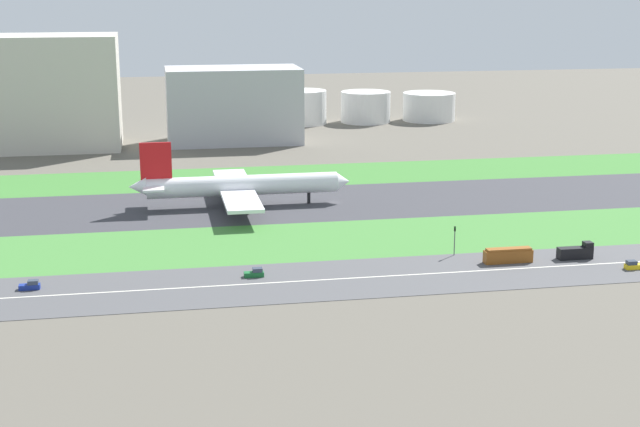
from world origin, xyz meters
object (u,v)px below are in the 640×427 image
(car_4, at_px, (634,265))
(hangar_building, at_px, (233,105))
(fuel_tank_centre, at_px, (366,107))
(truck_0, at_px, (576,252))
(terminal_building, at_px, (55,92))
(fuel_tank_east, at_px, (429,107))
(car_1, at_px, (255,273))
(car_3, at_px, (30,286))
(airliner, at_px, (237,186))
(bus_0, at_px, (508,255))
(fuel_tank_west, at_px, (302,107))
(traffic_light, at_px, (455,238))

(car_4, relative_size, hangar_building, 0.08)
(car_4, xyz_separation_m, fuel_tank_centre, (-8.00, 237.00, 6.32))
(truck_0, distance_m, fuel_tank_centre, 227.07)
(terminal_building, relative_size, fuel_tank_east, 1.99)
(hangar_building, xyz_separation_m, fuel_tank_east, (97.64, 45.00, -8.69))
(car_4, height_order, car_1, same)
(truck_0, relative_size, car_3, 1.91)
(fuel_tank_centre, bearing_deg, fuel_tank_east, 0.00)
(airliner, relative_size, hangar_building, 1.19)
(bus_0, distance_m, terminal_building, 218.07)
(car_1, distance_m, fuel_tank_west, 232.15)
(truck_0, distance_m, fuel_tank_east, 229.39)
(traffic_light, bearing_deg, fuel_tank_centre, 82.41)
(car_4, xyz_separation_m, terminal_building, (-144.99, 192.00, 21.32))
(hangar_building, bearing_deg, airliner, -94.69)
(car_4, height_order, traffic_light, traffic_light)
(truck_0, bearing_deg, fuel_tank_west, 97.25)
(bus_0, relative_size, car_1, 2.64)
(truck_0, height_order, car_3, truck_0)
(car_3, height_order, fuel_tank_west, fuel_tank_west)
(airliner, height_order, terminal_building, terminal_building)
(car_3, height_order, hangar_building, hangar_building)
(fuel_tank_west, relative_size, fuel_tank_east, 0.90)
(airliner, bearing_deg, hangar_building, 85.31)
(car_3, relative_size, fuel_tank_east, 0.18)
(hangar_building, relative_size, fuel_tank_west, 2.42)
(car_4, xyz_separation_m, bus_0, (-26.60, 10.00, 0.90))
(fuel_tank_west, relative_size, fuel_tank_centre, 0.96)
(truck_0, bearing_deg, car_3, 180.00)
(terminal_building, bearing_deg, hangar_building, 0.00)
(traffic_light, distance_m, fuel_tank_west, 219.04)
(traffic_light, distance_m, fuel_tank_east, 227.17)
(truck_0, height_order, car_1, truck_0)
(truck_0, height_order, fuel_tank_centre, fuel_tank_centre)
(fuel_tank_east, bearing_deg, car_3, -124.86)
(fuel_tank_centre, bearing_deg, airliner, -115.50)
(car_1, height_order, fuel_tank_west, fuel_tank_west)
(fuel_tank_centre, relative_size, fuel_tank_east, 0.94)
(car_1, bearing_deg, car_3, 180.00)
(hangar_building, distance_m, fuel_tank_east, 107.86)
(traffic_light, relative_size, terminal_building, 0.14)
(bus_0, distance_m, traffic_light, 13.48)
(fuel_tank_west, bearing_deg, traffic_light, -89.68)
(hangar_building, bearing_deg, fuel_tank_centre, 34.09)
(airliner, bearing_deg, fuel_tank_east, 56.06)
(car_3, relative_size, fuel_tank_west, 0.20)
(traffic_light, relative_size, hangar_building, 0.13)
(terminal_building, distance_m, fuel_tank_centre, 144.97)
(truck_0, xyz_separation_m, traffic_light, (-27.68, 7.99, 2.62))
(airliner, height_order, truck_0, airliner)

